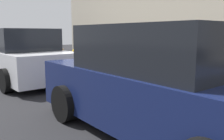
# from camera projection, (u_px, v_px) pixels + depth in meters

# --- Properties ---
(ground_plane) EXTENTS (40.00, 40.00, 0.00)m
(ground_plane) POSITION_uv_depth(u_px,v_px,m) (79.00, 77.00, 8.42)
(ground_plane) COLOR black
(sidewalk_curb) EXTENTS (18.00, 5.00, 0.14)m
(sidewalk_curb) POSITION_uv_depth(u_px,v_px,m) (130.00, 68.00, 10.02)
(sidewalk_curb) COLOR gray
(sidewalk_curb) RESTS_ON ground_plane
(suitcase_teal_0) EXTENTS (0.47, 0.23, 0.87)m
(suitcase_teal_0) POSITION_uv_depth(u_px,v_px,m) (196.00, 78.00, 5.78)
(suitcase_teal_0) COLOR #0F606B
(suitcase_teal_0) RESTS_ON sidewalk_curb
(suitcase_navy_1) EXTENTS (0.40, 0.24, 0.89)m
(suitcase_navy_1) POSITION_uv_depth(u_px,v_px,m) (177.00, 76.00, 6.14)
(suitcase_navy_1) COLOR navy
(suitcase_navy_1) RESTS_ON sidewalk_curb
(suitcase_red_2) EXTENTS (0.43, 0.26, 1.00)m
(suitcase_red_2) POSITION_uv_depth(u_px,v_px,m) (163.00, 71.00, 6.53)
(suitcase_red_2) COLOR red
(suitcase_red_2) RESTS_ON sidewalk_curb
(suitcase_maroon_3) EXTENTS (0.37, 0.20, 0.84)m
(suitcase_maroon_3) POSITION_uv_depth(u_px,v_px,m) (148.00, 69.00, 6.85)
(suitcase_maroon_3) COLOR maroon
(suitcase_maroon_3) RESTS_ON sidewalk_curb
(suitcase_silver_4) EXTENTS (0.40, 0.23, 0.73)m
(suitcase_silver_4) POSITION_uv_depth(u_px,v_px,m) (138.00, 68.00, 7.25)
(suitcase_silver_4) COLOR #9EA0A8
(suitcase_silver_4) RESTS_ON sidewalk_curb
(suitcase_olive_5) EXTENTS (0.41, 0.27, 0.97)m
(suitcase_olive_5) POSITION_uv_depth(u_px,v_px,m) (125.00, 67.00, 7.57)
(suitcase_olive_5) COLOR #59601E
(suitcase_olive_5) RESTS_ON sidewalk_curb
(suitcase_black_6) EXTENTS (0.42, 0.23, 0.64)m
(suitcase_black_6) POSITION_uv_depth(u_px,v_px,m) (116.00, 67.00, 7.96)
(suitcase_black_6) COLOR black
(suitcase_black_6) RESTS_ON sidewalk_curb
(suitcase_teal_7) EXTENTS (0.41, 0.28, 0.95)m
(suitcase_teal_7) POSITION_uv_depth(u_px,v_px,m) (105.00, 63.00, 8.26)
(suitcase_teal_7) COLOR #0F606B
(suitcase_teal_7) RESTS_ON sidewalk_curb
(suitcase_navy_8) EXTENTS (0.49, 0.23, 0.79)m
(suitcase_navy_8) POSITION_uv_depth(u_px,v_px,m) (95.00, 65.00, 8.65)
(suitcase_navy_8) COLOR navy
(suitcase_navy_8) RESTS_ON sidewalk_curb
(suitcase_red_9) EXTENTS (0.37, 0.27, 0.90)m
(suitcase_red_9) POSITION_uv_depth(u_px,v_px,m) (89.00, 62.00, 9.09)
(suitcase_red_9) COLOR red
(suitcase_red_9) RESTS_ON sidewalk_curb
(fire_hydrant) EXTENTS (0.39, 0.21, 0.74)m
(fire_hydrant) POSITION_uv_depth(u_px,v_px,m) (75.00, 58.00, 9.74)
(fire_hydrant) COLOR #D89E0C
(fire_hydrant) RESTS_ON sidewalk_curb
(bollard_post) EXTENTS (0.16, 0.16, 0.72)m
(bollard_post) POSITION_uv_depth(u_px,v_px,m) (62.00, 57.00, 10.23)
(bollard_post) COLOR brown
(bollard_post) RESTS_ON sidewalk_curb
(parked_car_navy_0) EXTENTS (4.41, 2.13, 1.65)m
(parked_car_navy_0) POSITION_uv_depth(u_px,v_px,m) (158.00, 84.00, 3.64)
(parked_car_navy_0) COLOR #141E4C
(parked_car_navy_0) RESTS_ON ground_plane
(parked_car_white_1) EXTENTS (4.42, 2.10, 1.65)m
(parked_car_white_1) POSITION_uv_depth(u_px,v_px,m) (22.00, 57.00, 7.75)
(parked_car_white_1) COLOR silver
(parked_car_white_1) RESTS_ON ground_plane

